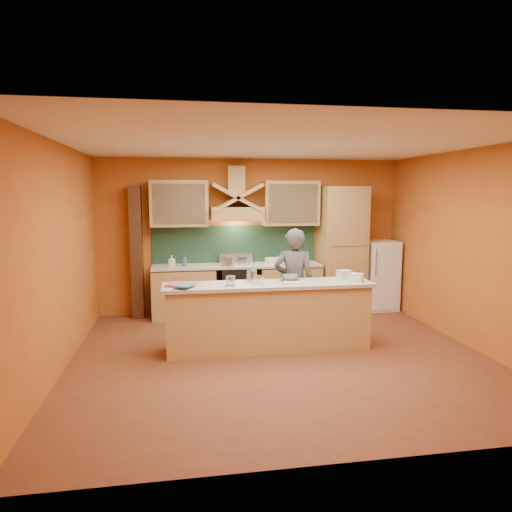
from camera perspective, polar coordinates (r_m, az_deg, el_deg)
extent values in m
cube|color=brown|center=(6.30, 2.99, -12.36)|extent=(5.50, 5.00, 0.01)
cube|color=white|center=(5.95, 3.19, 13.86)|extent=(5.50, 5.00, 0.01)
cube|color=#BC6324|center=(8.41, -0.58, 2.53)|extent=(5.50, 0.02, 2.80)
cube|color=#BC6324|center=(3.60, 11.71, -4.69)|extent=(5.50, 0.02, 2.80)
cube|color=#BC6324|center=(6.01, -23.46, -0.21)|extent=(0.02, 5.00, 2.80)
cube|color=#BC6324|center=(7.08, 25.37, 0.80)|extent=(0.02, 5.00, 2.80)
cube|color=tan|center=(8.16, -8.98, -4.62)|extent=(1.10, 0.60, 0.86)
cube|color=tan|center=(8.39, 4.14, -4.21)|extent=(1.10, 0.60, 0.86)
cube|color=beige|center=(8.13, -2.35, -1.20)|extent=(3.00, 0.62, 0.04)
cube|color=black|center=(8.22, -2.33, -4.31)|extent=(0.60, 0.58, 0.90)
cube|color=#173427|center=(8.37, -2.60, 1.46)|extent=(3.00, 0.03, 0.70)
cube|color=tan|center=(8.09, -2.43, 5.30)|extent=(0.92, 0.50, 0.24)
cube|color=tan|center=(8.19, -2.54, 9.39)|extent=(0.30, 0.30, 0.50)
cube|color=tan|center=(8.10, -9.58, 6.47)|extent=(1.00, 0.35, 0.80)
cube|color=tan|center=(8.34, 4.38, 6.59)|extent=(1.00, 0.35, 0.80)
cube|color=tan|center=(8.56, 10.72, 0.80)|extent=(0.80, 0.60, 2.30)
cube|color=white|center=(8.91, 15.17, -2.31)|extent=(0.58, 0.60, 1.30)
cube|color=#472816|center=(8.23, -14.68, 0.41)|extent=(0.20, 0.30, 2.30)
cube|color=tan|center=(6.42, 1.56, -7.83)|extent=(2.80, 0.55, 0.88)
cube|color=beige|center=(6.31, 1.58, -3.63)|extent=(2.90, 0.62, 0.05)
imported|color=#4C4C51|center=(6.87, 4.78, -3.46)|extent=(0.70, 0.55, 1.67)
cylinder|color=#B5B4BB|center=(7.99, -3.50, -0.75)|extent=(0.29, 0.29, 0.17)
cylinder|color=#ADACB3|center=(8.14, -1.61, -0.70)|extent=(0.28, 0.28, 0.14)
imported|color=white|center=(8.01, -10.48, -0.61)|extent=(0.12, 0.12, 0.20)
imported|color=#335B8C|center=(7.99, -8.94, -0.54)|extent=(0.10, 0.10, 0.21)
imported|color=white|center=(8.14, 3.86, -0.83)|extent=(0.24, 0.24, 0.07)
cube|color=white|center=(8.22, 2.31, -0.60)|extent=(0.31, 0.26, 0.10)
imported|color=#BB4347|center=(6.28, -11.05, -3.46)|extent=(0.30, 0.37, 0.03)
imported|color=teal|center=(6.11, -9.74, -3.57)|extent=(0.35, 0.37, 0.02)
cylinder|color=white|center=(6.41, -0.53, -2.50)|extent=(0.19, 0.19, 0.16)
cylinder|color=silver|center=(6.13, -3.20, -3.11)|extent=(0.13, 0.13, 0.13)
cube|color=white|center=(6.20, 0.34, -3.13)|extent=(0.15, 0.15, 0.10)
imported|color=silver|center=(6.51, 4.23, -2.75)|extent=(0.36, 0.36, 0.07)
cube|color=beige|center=(6.32, 4.67, -3.32)|extent=(0.30, 0.25, 0.02)
cube|color=beige|center=(6.76, 10.95, -2.27)|extent=(0.21, 0.18, 0.12)
cube|color=#EAE7C1|center=(6.58, 12.43, -2.62)|extent=(0.23, 0.23, 0.11)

